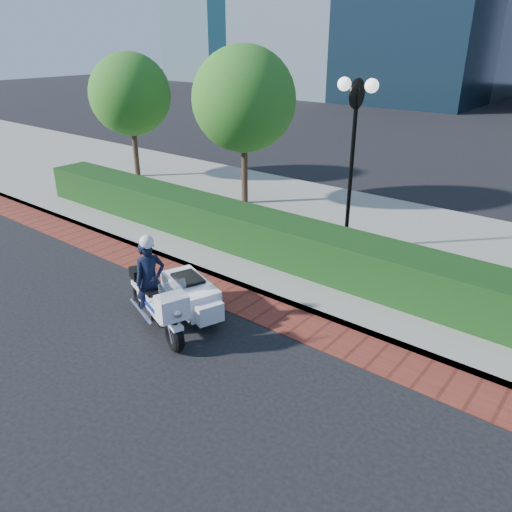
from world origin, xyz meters
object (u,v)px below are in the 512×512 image
Objects in this scene: tree_a at (130,95)px; tree_b at (244,100)px; police_motorcycle at (170,293)px; lamppost at (353,139)px.

tree_b is at bearing 0.00° from tree_a.
tree_a is 11.41m from police_motorcycle.
police_motorcycle is at bearing -100.65° from lamppost.
lamppost is 5.77m from police_motorcycle.
tree_a is at bearing 172.59° from lamppost.
lamppost is 1.85× the size of police_motorcycle.
tree_b reaches higher than lamppost.
tree_b is at bearing 163.89° from lamppost.
lamppost is at bearing 98.96° from police_motorcycle.
police_motorcycle is (3.52, -6.50, -2.78)m from tree_b.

